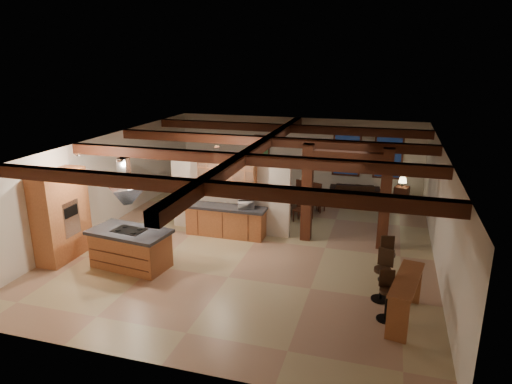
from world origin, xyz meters
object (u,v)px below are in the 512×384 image
(sofa, at_px, (355,190))
(bar_counter, at_px, (406,292))
(dining_table, at_px, (294,204))
(kitchen_island, at_px, (131,248))

(sofa, relative_size, bar_counter, 1.02)
(sofa, bearing_deg, dining_table, 47.55)
(dining_table, bearing_deg, bar_counter, -52.25)
(kitchen_island, distance_m, dining_table, 6.25)
(dining_table, distance_m, bar_counter, 7.00)
(kitchen_island, xyz_separation_m, bar_counter, (6.78, -0.62, 0.13))
(sofa, bearing_deg, bar_counter, 96.28)
(sofa, height_order, bar_counter, bar_counter)
(kitchen_island, xyz_separation_m, sofa, (5.08, 7.85, -0.24))
(kitchen_island, height_order, sofa, kitchen_island)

